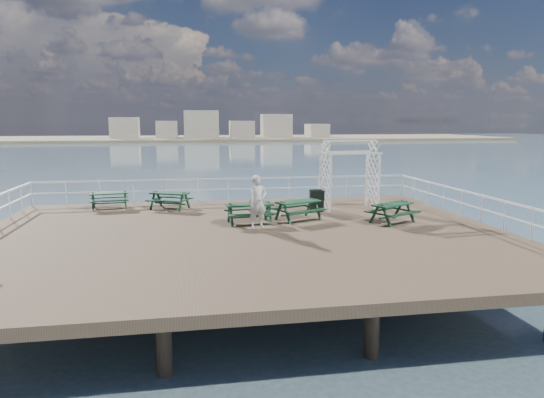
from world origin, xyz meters
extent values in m
cube|color=brown|center=(0.00, 0.00, -0.15)|extent=(18.00, 14.00, 0.30)
plane|color=#466776|center=(0.00, 40.00, -2.00)|extent=(300.00, 300.00, 0.00)
cube|color=tan|center=(15.00, 135.00, -1.60)|extent=(160.00, 40.00, 0.80)
cube|color=beige|center=(-20.00, 132.00, 1.80)|extent=(8.00, 8.00, 6.00)
cube|color=beige|center=(-8.00, 132.00, 1.30)|extent=(6.00, 8.00, 5.00)
cube|color=beige|center=(2.00, 132.00, 2.80)|extent=(10.00, 8.00, 8.00)
cube|color=beige|center=(14.00, 132.00, 1.30)|extent=(7.00, 8.00, 5.00)
cube|color=beige|center=(25.00, 132.00, 2.30)|extent=(9.00, 8.00, 7.00)
cube|color=beige|center=(38.00, 132.00, 0.80)|extent=(6.00, 8.00, 4.00)
cylinder|color=brown|center=(-7.50, 5.50, -1.35)|extent=(0.36, 0.36, 2.10)
cylinder|color=brown|center=(7.50, 5.50, -1.35)|extent=(0.36, 0.36, 2.10)
cube|color=silver|center=(0.00, 6.85, 1.05)|extent=(17.70, 0.07, 0.07)
cube|color=silver|center=(0.00, 6.85, 0.55)|extent=(17.70, 0.05, 0.05)
cylinder|color=silver|center=(-8.85, 6.85, 0.55)|extent=(0.05, 0.05, 1.10)
cube|color=silver|center=(8.85, 0.00, 1.05)|extent=(0.07, 13.70, 0.07)
cube|color=silver|center=(8.85, 0.00, 0.55)|extent=(0.05, 13.70, 0.05)
cube|color=#163E22|center=(-5.31, 5.68, 0.66)|extent=(1.67, 0.82, 0.05)
cube|color=#163E22|center=(-5.38, 6.21, 0.40)|extent=(1.62, 0.42, 0.04)
cube|color=#163E22|center=(-5.24, 5.15, 0.40)|extent=(1.62, 0.42, 0.04)
cube|color=#163E22|center=(-5.97, 5.59, 0.38)|extent=(0.23, 1.29, 0.05)
cube|color=#163E22|center=(-4.65, 5.76, 0.38)|extent=(0.23, 1.29, 0.05)
cube|color=#163E22|center=(-6.01, 5.86, 0.34)|extent=(0.13, 0.47, 0.78)
cube|color=#163E22|center=(-5.94, 5.33, 0.34)|extent=(0.13, 0.47, 0.78)
cube|color=#163E22|center=(-4.68, 6.02, 0.34)|extent=(0.13, 0.47, 0.78)
cube|color=#163E22|center=(-4.61, 5.49, 0.34)|extent=(0.13, 0.47, 0.78)
cube|color=#163E22|center=(-5.31, 5.68, 0.22)|extent=(1.42, 0.25, 0.05)
cube|color=#163E22|center=(-2.69, 5.09, 0.68)|extent=(1.76, 1.33, 0.06)
cube|color=#163E22|center=(-2.44, 5.58, 0.41)|extent=(1.57, 0.96, 0.05)
cube|color=#163E22|center=(-2.94, 4.60, 0.41)|extent=(1.57, 0.96, 0.05)
cube|color=#163E22|center=(-3.30, 5.41, 0.39)|extent=(0.68, 1.22, 0.06)
cube|color=#163E22|center=(-2.08, 4.77, 0.39)|extent=(0.68, 1.22, 0.06)
cube|color=#163E22|center=(-3.18, 5.65, 0.35)|extent=(0.28, 0.46, 0.81)
cube|color=#163E22|center=(-3.43, 5.16, 0.35)|extent=(0.28, 0.46, 0.81)
cube|color=#163E22|center=(-1.95, 5.02, 0.35)|extent=(0.28, 0.46, 0.81)
cube|color=#163E22|center=(-2.20, 4.53, 0.35)|extent=(0.28, 0.46, 0.81)
cube|color=#163E22|center=(-2.69, 5.09, 0.23)|extent=(1.34, 0.74, 0.06)
cube|color=#163E22|center=(5.66, 0.69, 0.69)|extent=(1.79, 1.38, 0.06)
cube|color=#163E22|center=(5.39, 1.19, 0.42)|extent=(1.59, 1.01, 0.05)
cube|color=#163E22|center=(5.93, 0.20, 0.42)|extent=(1.59, 1.01, 0.05)
cube|color=#163E22|center=(5.05, 0.36, 0.40)|extent=(0.71, 1.23, 0.06)
cube|color=#163E22|center=(6.28, 1.03, 0.40)|extent=(0.71, 1.23, 0.06)
cube|color=#163E22|center=(4.91, 0.60, 0.36)|extent=(0.30, 0.46, 0.82)
cube|color=#163E22|center=(5.18, 0.11, 0.36)|extent=(0.30, 0.46, 0.82)
cube|color=#163E22|center=(6.15, 1.28, 0.36)|extent=(0.30, 0.46, 0.82)
cube|color=#163E22|center=(6.41, 0.78, 0.36)|extent=(0.30, 0.46, 0.82)
cube|color=#163E22|center=(5.66, 0.69, 0.23)|extent=(1.35, 0.78, 0.06)
cube|color=#163E22|center=(0.35, 1.48, 0.71)|extent=(1.78, 0.80, 0.06)
cube|color=#163E22|center=(0.31, 2.05, 0.43)|extent=(1.75, 0.37, 0.05)
cube|color=#163E22|center=(0.39, 0.90, 0.43)|extent=(1.75, 0.37, 0.05)
cube|color=#163E22|center=(-0.38, 1.42, 0.42)|extent=(0.18, 1.40, 0.06)
cube|color=#163E22|center=(1.07, 1.53, 0.42)|extent=(0.18, 1.40, 0.06)
cube|color=#163E22|center=(-0.40, 1.71, 0.37)|extent=(0.11, 0.50, 0.85)
cube|color=#163E22|center=(-0.35, 1.13, 0.37)|extent=(0.11, 0.50, 0.85)
cube|color=#163E22|center=(1.05, 1.82, 0.37)|extent=(0.11, 0.50, 0.85)
cube|color=#163E22|center=(1.09, 1.24, 0.37)|extent=(0.11, 0.50, 0.85)
cube|color=#163E22|center=(0.35, 1.48, 0.24)|extent=(1.55, 0.19, 0.06)
cube|color=#163E22|center=(2.28, 1.79, 0.71)|extent=(1.85, 1.29, 0.06)
cube|color=#163E22|center=(2.06, 2.32, 0.43)|extent=(1.68, 0.89, 0.05)
cube|color=#163E22|center=(2.51, 1.26, 0.43)|extent=(1.68, 0.89, 0.05)
cube|color=#163E22|center=(1.62, 1.51, 0.41)|extent=(0.61, 1.31, 0.06)
cube|color=#163E22|center=(2.95, 2.07, 0.41)|extent=(0.61, 1.31, 0.06)
cube|color=#163E22|center=(1.51, 1.78, 0.36)|extent=(0.26, 0.49, 0.84)
cube|color=#163E22|center=(1.73, 1.25, 0.36)|extent=(0.26, 0.49, 0.84)
cube|color=#163E22|center=(2.83, 2.34, 0.36)|extent=(0.26, 0.49, 0.84)
cube|color=#163E22|center=(3.06, 1.81, 0.36)|extent=(0.26, 0.49, 0.84)
cube|color=#163E22|center=(2.28, 1.79, 0.24)|extent=(1.44, 0.67, 0.06)
cube|color=silver|center=(3.94, 3.12, 1.20)|extent=(0.10, 0.10, 2.40)
cube|color=silver|center=(3.86, 4.32, 1.20)|extent=(0.10, 0.10, 2.40)
cube|color=silver|center=(6.14, 3.27, 1.20)|extent=(0.10, 0.10, 2.40)
cube|color=silver|center=(6.06, 4.47, 1.20)|extent=(0.10, 0.10, 2.40)
cube|color=silver|center=(5.04, 3.20, 2.44)|extent=(2.40, 0.24, 0.08)
cube|color=silver|center=(4.96, 4.39, 2.44)|extent=(2.40, 0.24, 0.08)
cube|color=silver|center=(5.00, 3.80, 2.95)|extent=(2.40, 0.23, 0.07)
cube|color=black|center=(3.41, 3.17, 0.46)|extent=(0.59, 0.28, 0.95)
cube|color=black|center=(3.42, 3.36, 0.46)|extent=(0.59, 0.28, 0.95)
imported|color=silver|center=(0.54, 0.62, 0.95)|extent=(0.78, 0.61, 1.90)
camera|label=1|loc=(-1.82, -16.15, 3.79)|focal=32.00mm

